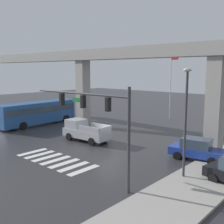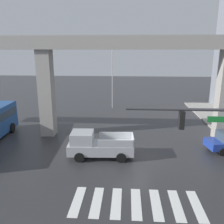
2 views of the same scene
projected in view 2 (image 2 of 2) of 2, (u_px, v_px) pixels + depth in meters
ground_plane at (134, 156)px, 19.06m from camera, size 120.00×120.00×0.00m
crosswalk_stripes at (136, 203)px, 13.16m from camera, size 7.15×2.80×0.01m
elevated_overpass at (134, 52)px, 21.42m from camera, size 58.76×1.81×9.49m
pickup_truck at (97, 145)px, 18.67m from camera, size 5.19×2.27×2.08m
flagpole at (113, 70)px, 33.62m from camera, size 1.16×0.12×9.38m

